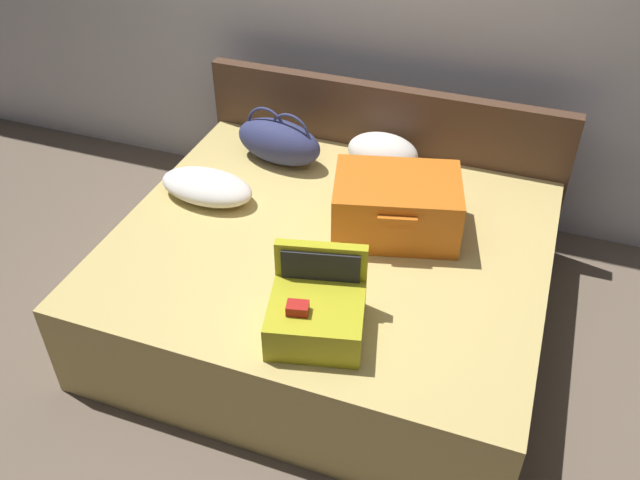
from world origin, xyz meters
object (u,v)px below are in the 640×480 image
hard_case_large (396,205)px  pillow_center_head (207,187)px  hard_case_medium (317,312)px  bed (329,280)px  pillow_near_headboard (383,152)px  duffel_bag (279,141)px

hard_case_large → pillow_center_head: size_ratio=1.33×
hard_case_large → hard_case_medium: hard_case_medium is taller
hard_case_large → pillow_center_head: bearing=169.3°
hard_case_medium → bed: bearing=91.0°
pillow_near_headboard → pillow_center_head: bearing=-142.5°
hard_case_large → duffel_bag: size_ratio=1.26×
bed → pillow_center_head: bearing=170.5°
bed → duffel_bag: size_ratio=3.80×
hard_case_medium → pillow_center_head: 1.12m
bed → hard_case_medium: (0.15, -0.59, 0.37)m
hard_case_medium → pillow_near_headboard: hard_case_medium is taller
hard_case_medium → pillow_near_headboard: (-0.09, 1.31, -0.01)m
bed → hard_case_large: hard_case_large is taller
bed → hard_case_large: size_ratio=3.01×
bed → hard_case_medium: size_ratio=4.52×
hard_case_medium → pillow_near_headboard: size_ratio=1.14×
duffel_bag → pillow_center_head: duffel_bag is taller
hard_case_large → bed: bearing=-160.2°
bed → hard_case_large: 0.53m
bed → duffel_bag: (-0.51, 0.59, 0.39)m
duffel_bag → pillow_center_head: size_ratio=1.06×
hard_case_medium → duffel_bag: hard_case_medium is taller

